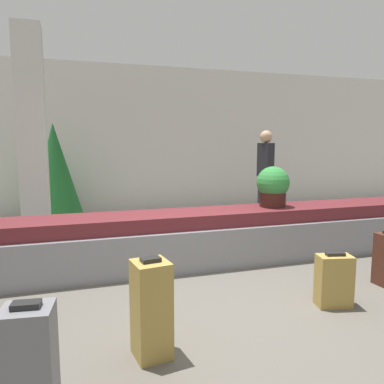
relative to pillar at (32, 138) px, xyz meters
The scene contains 10 objects.
ground_plane 3.81m from the pillar, 55.38° to the right, with size 18.00×18.00×0.00m, color #59544C.
back_wall 3.06m from the pillar, 50.00° to the left, with size 18.00×0.06×3.20m.
carousel 2.79m from the pillar, 37.42° to the right, with size 8.48×0.82×0.67m.
pillar is the anchor object (origin of this frame).
suitcase_0 4.23m from the pillar, 85.61° to the right, with size 0.28×0.25×0.76m.
suitcase_2 3.80m from the pillar, 72.97° to the right, with size 0.28×0.29×0.74m.
suitcase_5 4.44m from the pillar, 47.50° to the right, with size 0.35×0.25×0.52m.
potted_plant_0 3.52m from the pillar, 25.21° to the right, with size 0.44×0.44×0.55m.
traveler_0 4.38m from the pillar, 11.11° to the left, with size 0.31×0.35×1.78m.
decorated_tree 1.65m from the pillar, 82.09° to the left, with size 0.98×0.98×1.91m.
Camera 1 is at (-1.40, -3.10, 1.54)m, focal length 35.00 mm.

